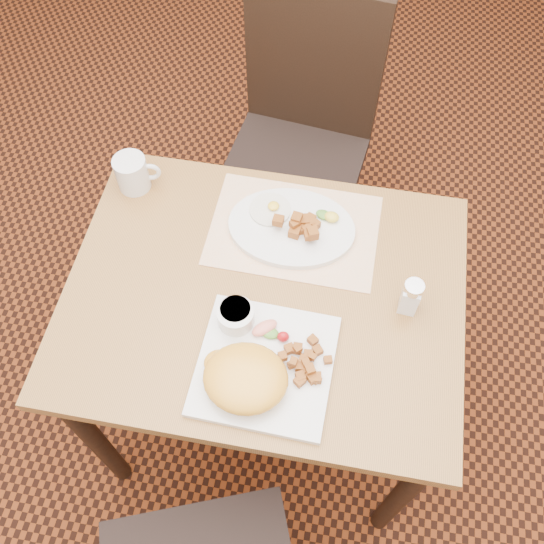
{
  "coord_description": "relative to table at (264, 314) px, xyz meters",
  "views": [
    {
      "loc": [
        0.14,
        -0.66,
        1.95
      ],
      "look_at": [
        0.02,
        0.01,
        0.82
      ],
      "focal_mm": 40.0,
      "sensor_mm": 36.0,
      "label": 1
    }
  ],
  "objects": [
    {
      "name": "hollandaise_mound",
      "position": [
        0.0,
        -0.23,
        0.16
      ],
      "size": [
        0.18,
        0.16,
        0.06
      ],
      "color": "yellow",
      "rests_on": "plate_square"
    },
    {
      "name": "garnish_sq",
      "position": [
        0.03,
        -0.11,
        0.14
      ],
      "size": [
        0.09,
        0.06,
        0.03
      ],
      "color": "#387223",
      "rests_on": "plate_square"
    },
    {
      "name": "salt_shaker",
      "position": [
        0.32,
        0.02,
        0.16
      ],
      "size": [
        0.05,
        0.05,
        0.1
      ],
      "color": "white",
      "rests_on": "table"
    },
    {
      "name": "home_fries_ov",
      "position": [
        0.06,
        0.17,
        0.15
      ],
      "size": [
        0.11,
        0.09,
        0.04
      ],
      "color": "#A05519",
      "rests_on": "plate_oval"
    },
    {
      "name": "fried_egg",
      "position": [
        -0.02,
        0.22,
        0.13
      ],
      "size": [
        0.1,
        0.1,
        0.02
      ],
      "color": "white",
      "rests_on": "plate_oval"
    },
    {
      "name": "ramekin",
      "position": [
        -0.04,
        -0.09,
        0.15
      ],
      "size": [
        0.08,
        0.08,
        0.04
      ],
      "color": "silver",
      "rests_on": "plate_square"
    },
    {
      "name": "chair_far",
      "position": [
        -0.02,
        0.71,
        -0.1
      ],
      "size": [
        0.47,
        0.48,
        0.97
      ],
      "rotation": [
        0.0,
        0.0,
        3.02
      ],
      "color": "black",
      "rests_on": "ground"
    },
    {
      "name": "coffee_mug",
      "position": [
        -0.37,
        0.25,
        0.16
      ],
      "size": [
        0.11,
        0.08,
        0.09
      ],
      "color": "silver",
      "rests_on": "table"
    },
    {
      "name": "plate_square",
      "position": [
        0.04,
        -0.18,
        0.12
      ],
      "size": [
        0.29,
        0.29,
        0.02
      ],
      "primitive_type": "cube",
      "rotation": [
        0.0,
        0.0,
        -0.03
      ],
      "color": "silver",
      "rests_on": "table"
    },
    {
      "name": "table",
      "position": [
        0.0,
        0.0,
        0.0
      ],
      "size": [
        0.9,
        0.7,
        0.75
      ],
      "color": "#9C6830",
      "rests_on": "ground"
    },
    {
      "name": "placemat",
      "position": [
        0.04,
        0.18,
        0.11
      ],
      "size": [
        0.4,
        0.29,
        0.0
      ],
      "primitive_type": "cube",
      "rotation": [
        0.0,
        0.0,
        -0.02
      ],
      "color": "white",
      "rests_on": "table"
    },
    {
      "name": "garnish_ov",
      "position": [
        0.12,
        0.22,
        0.14
      ],
      "size": [
        0.06,
        0.04,
        0.02
      ],
      "color": "#387223",
      "rests_on": "plate_oval"
    },
    {
      "name": "plate_oval",
      "position": [
        0.03,
        0.18,
        0.12
      ],
      "size": [
        0.31,
        0.23,
        0.02
      ],
      "primitive_type": null,
      "rotation": [
        0.0,
        0.0,
        0.01
      ],
      "color": "silver",
      "rests_on": "placemat"
    },
    {
      "name": "ground",
      "position": [
        0.0,
        0.0,
        -0.64
      ],
      "size": [
        8.0,
        8.0,
        0.0
      ],
      "primitive_type": "plane",
      "color": "black",
      "rests_on": "ground"
    },
    {
      "name": "home_fries_sq",
      "position": [
        0.12,
        -0.17,
        0.14
      ],
      "size": [
        0.12,
        0.12,
        0.03
      ],
      "color": "#A05519",
      "rests_on": "plate_square"
    }
  ]
}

